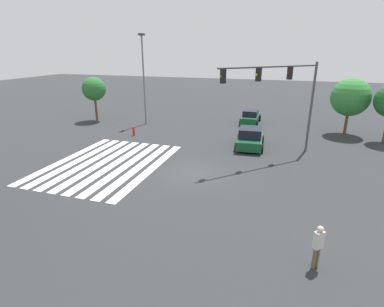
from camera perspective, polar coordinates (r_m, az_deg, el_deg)
name	(u,v)px	position (r m, az deg, el deg)	size (l,w,h in m)	color
ground_plane	(192,174)	(19.28, 0.00, -3.89)	(130.93, 130.93, 0.00)	#2B2D30
crosswalk_markings	(108,163)	(21.83, -15.67, -1.80)	(10.08, 7.25, 0.01)	silver
traffic_signal_mast	(284,88)	(22.10, 17.11, 11.91)	(6.06, 6.06, 6.74)	#47474C
car_2	(251,117)	(33.14, 11.10, 6.86)	(4.15, 1.95, 1.44)	#144728
car_3	(250,138)	(24.78, 11.00, 2.87)	(4.24, 2.43, 1.62)	#144728
pedestrian	(318,245)	(12.06, 22.85, -15.70)	(0.41, 0.41, 1.73)	brown
street_light_pole_a	(143,73)	(31.80, -9.24, 14.98)	(0.80, 0.36, 9.04)	slate
tree_corner_a	(94,89)	(34.90, -18.17, 11.59)	(2.54, 2.54, 4.78)	brown
tree_corner_c	(350,97)	(30.99, 27.95, 9.44)	(3.41, 3.41, 5.18)	brown
fire_hydrant	(134,131)	(28.25, -11.06, 4.23)	(0.22, 0.22, 0.86)	red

